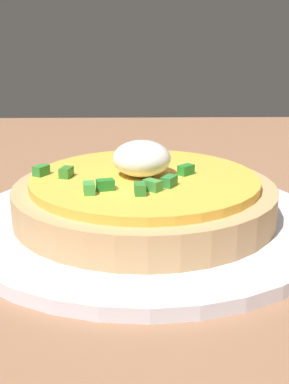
# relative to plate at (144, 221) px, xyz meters

# --- Properties ---
(plate) EXTENTS (0.29, 0.29, 0.01)m
(plate) POSITION_rel_plate_xyz_m (0.00, 0.00, 0.00)
(plate) COLOR white
(plate) RESTS_ON dining_table
(pizza) EXTENTS (0.21, 0.21, 0.06)m
(pizza) POSITION_rel_plate_xyz_m (-0.00, -0.00, 0.02)
(pizza) COLOR tan
(pizza) RESTS_ON plate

